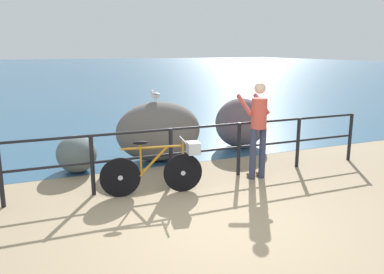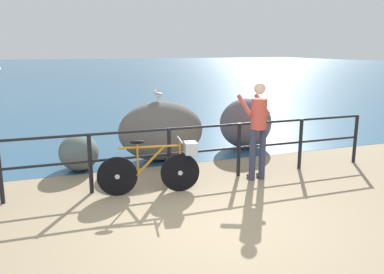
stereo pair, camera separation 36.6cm
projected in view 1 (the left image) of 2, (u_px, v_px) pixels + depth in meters
ground_plane at (69, 90)px, 23.43m from camera, size 120.00×120.00×0.10m
sea_surface at (46, 68)px, 48.61m from camera, size 120.00×90.00×0.01m
promenade_railing at (171, 150)px, 6.92m from camera, size 8.24×0.07×1.02m
bicycle at (161, 167)px, 6.51m from camera, size 1.69×0.48×0.92m
person_at_railing at (258, 126)px, 7.19m from camera, size 0.45×0.64×1.78m
breakwater_boulder_main at (159, 131)px, 8.44m from camera, size 1.85×1.19×1.28m
breakwater_boulder_left at (77, 154)px, 7.72m from camera, size 0.78×0.98×0.72m
breakwater_boulder_right at (241, 123)px, 9.63m from camera, size 1.28×1.10×1.20m
seagull at (155, 95)px, 8.33m from camera, size 0.20×0.34×0.23m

